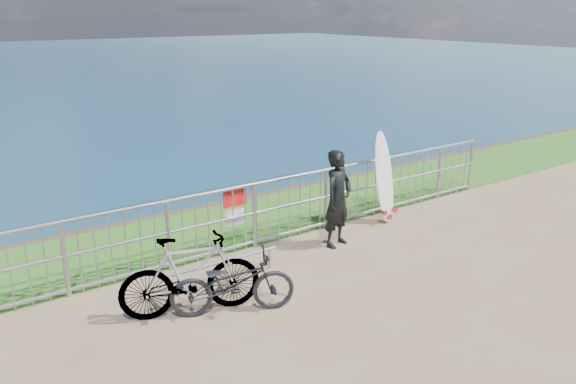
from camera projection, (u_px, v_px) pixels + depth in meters
grass_strip at (247, 221)px, 10.53m from camera, size 120.00×120.00×0.00m
railing at (280, 208)px, 9.49m from camera, size 10.06×0.10×1.13m
surfer at (338, 199)px, 9.23m from camera, size 0.68×0.55×1.64m
surfboard at (385, 181)px, 10.31m from camera, size 0.48×0.44×1.71m
bicycle_near at (232, 283)px, 7.24m from camera, size 1.71×1.14×0.85m
bicycle_far at (190, 275)px, 7.18m from camera, size 1.89×1.02×1.09m
bike_rack at (226, 263)px, 8.12m from camera, size 1.70×0.05×0.36m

